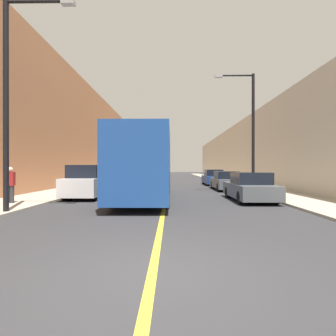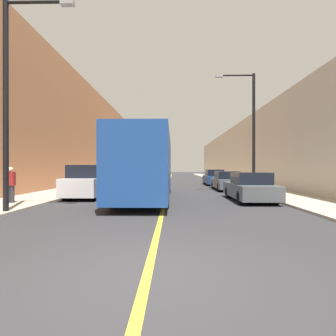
{
  "view_description": "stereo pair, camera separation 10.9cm",
  "coord_description": "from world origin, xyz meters",
  "px_view_note": "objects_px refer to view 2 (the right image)",
  "views": [
    {
      "loc": [
        0.31,
        -4.26,
        1.73
      ],
      "look_at": [
        0.14,
        10.21,
        1.71
      ],
      "focal_mm": 28.0,
      "sensor_mm": 36.0,
      "label": 1
    },
    {
      "loc": [
        0.42,
        -4.26,
        1.73
      ],
      "look_at": [
        0.14,
        10.21,
        1.71
      ],
      "focal_mm": 28.0,
      "sensor_mm": 36.0,
      "label": 2
    }
  ],
  "objects_px": {
    "car_right_mid": "(226,181)",
    "pedestrian": "(11,184)",
    "car_right_near": "(250,188)",
    "street_lamp_right": "(250,125)",
    "street_lamp_left": "(12,91)",
    "car_right_far": "(214,178)",
    "parked_suv_left": "(89,183)",
    "bus": "(147,166)"
  },
  "relations": [
    {
      "from": "pedestrian",
      "to": "street_lamp_right",
      "type": "bearing_deg",
      "value": 24.37
    },
    {
      "from": "car_right_near",
      "to": "car_right_mid",
      "type": "height_order",
      "value": "car_right_near"
    },
    {
      "from": "car_right_near",
      "to": "street_lamp_right",
      "type": "relative_size",
      "value": 0.55
    },
    {
      "from": "street_lamp_left",
      "to": "street_lamp_right",
      "type": "xyz_separation_m",
      "value": [
        11.25,
        8.04,
        0.02
      ]
    },
    {
      "from": "bus",
      "to": "street_lamp_right",
      "type": "bearing_deg",
      "value": 25.26
    },
    {
      "from": "car_right_mid",
      "to": "car_right_far",
      "type": "xyz_separation_m",
      "value": [
        -0.02,
        5.88,
        0.03
      ]
    },
    {
      "from": "car_right_near",
      "to": "bus",
      "type": "bearing_deg",
      "value": 170.9
    },
    {
      "from": "parked_suv_left",
      "to": "pedestrian",
      "type": "distance_m",
      "value": 4.08
    },
    {
      "from": "pedestrian",
      "to": "car_right_far",
      "type": "bearing_deg",
      "value": 50.79
    },
    {
      "from": "bus",
      "to": "car_right_near",
      "type": "distance_m",
      "value": 5.64
    },
    {
      "from": "car_right_far",
      "to": "car_right_mid",
      "type": "bearing_deg",
      "value": -89.78
    },
    {
      "from": "car_right_mid",
      "to": "street_lamp_left",
      "type": "xyz_separation_m",
      "value": [
        -10.16,
        -10.63,
        3.95
      ]
    },
    {
      "from": "bus",
      "to": "street_lamp_left",
      "type": "relative_size",
      "value": 1.36
    },
    {
      "from": "car_right_mid",
      "to": "street_lamp_left",
      "type": "distance_m",
      "value": 15.23
    },
    {
      "from": "street_lamp_right",
      "to": "pedestrian",
      "type": "relative_size",
      "value": 4.8
    },
    {
      "from": "street_lamp_right",
      "to": "pedestrian",
      "type": "height_order",
      "value": "street_lamp_right"
    },
    {
      "from": "car_right_far",
      "to": "street_lamp_right",
      "type": "height_order",
      "value": "street_lamp_right"
    },
    {
      "from": "parked_suv_left",
      "to": "car_right_mid",
      "type": "xyz_separation_m",
      "value": [
        8.99,
        5.25,
        -0.21
      ]
    },
    {
      "from": "bus",
      "to": "car_right_far",
      "type": "distance_m",
      "value": 12.92
    },
    {
      "from": "car_right_near",
      "to": "pedestrian",
      "type": "relative_size",
      "value": 2.66
    },
    {
      "from": "car_right_near",
      "to": "car_right_mid",
      "type": "distance_m",
      "value": 6.61
    },
    {
      "from": "car_right_mid",
      "to": "parked_suv_left",
      "type": "bearing_deg",
      "value": -149.75
    },
    {
      "from": "parked_suv_left",
      "to": "street_lamp_left",
      "type": "height_order",
      "value": "street_lamp_left"
    },
    {
      "from": "car_right_near",
      "to": "car_right_mid",
      "type": "bearing_deg",
      "value": 88.92
    },
    {
      "from": "parked_suv_left",
      "to": "car_right_far",
      "type": "bearing_deg",
      "value": 51.12
    },
    {
      "from": "car_right_near",
      "to": "pedestrian",
      "type": "xyz_separation_m",
      "value": [
        -11.51,
        -1.75,
        0.29
      ]
    },
    {
      "from": "bus",
      "to": "parked_suv_left",
      "type": "height_order",
      "value": "bus"
    },
    {
      "from": "bus",
      "to": "car_right_near",
      "type": "xyz_separation_m",
      "value": [
        5.44,
        -0.87,
        -1.18
      ]
    },
    {
      "from": "street_lamp_left",
      "to": "pedestrian",
      "type": "bearing_deg",
      "value": 122.91
    },
    {
      "from": "street_lamp_right",
      "to": "car_right_far",
      "type": "bearing_deg",
      "value": 97.46
    },
    {
      "from": "car_right_mid",
      "to": "car_right_far",
      "type": "bearing_deg",
      "value": 90.22
    },
    {
      "from": "car_right_near",
      "to": "car_right_mid",
      "type": "xyz_separation_m",
      "value": [
        0.12,
        6.6,
        -0.01
      ]
    },
    {
      "from": "bus",
      "to": "street_lamp_left",
      "type": "bearing_deg",
      "value": -133.17
    },
    {
      "from": "parked_suv_left",
      "to": "pedestrian",
      "type": "height_order",
      "value": "parked_suv_left"
    },
    {
      "from": "bus",
      "to": "street_lamp_left",
      "type": "distance_m",
      "value": 7.26
    },
    {
      "from": "car_right_mid",
      "to": "pedestrian",
      "type": "distance_m",
      "value": 14.33
    },
    {
      "from": "bus",
      "to": "car_right_far",
      "type": "height_order",
      "value": "bus"
    },
    {
      "from": "street_lamp_left",
      "to": "car_right_far",
      "type": "bearing_deg",
      "value": 58.44
    },
    {
      "from": "street_lamp_left",
      "to": "street_lamp_right",
      "type": "bearing_deg",
      "value": 35.55
    },
    {
      "from": "car_right_far",
      "to": "street_lamp_left",
      "type": "bearing_deg",
      "value": -121.56
    },
    {
      "from": "car_right_near",
      "to": "pedestrian",
      "type": "bearing_deg",
      "value": -171.35
    },
    {
      "from": "car_right_mid",
      "to": "street_lamp_left",
      "type": "height_order",
      "value": "street_lamp_left"
    }
  ]
}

